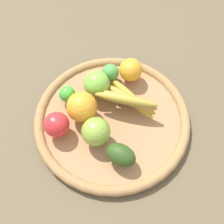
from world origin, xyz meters
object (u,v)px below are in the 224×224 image
(banana_bunch, at_px, (128,99))
(avocado, at_px, (121,155))
(apple_1, at_px, (57,125))
(apple_2, at_px, (97,84))
(apple_0, at_px, (96,132))
(orange_0, at_px, (82,107))
(lime_1, at_px, (110,72))
(orange_1, at_px, (131,70))
(lime_0, at_px, (67,94))

(banana_bunch, distance_m, avocado, 0.17)
(avocado, distance_m, apple_1, 0.19)
(apple_2, distance_m, apple_0, 0.15)
(orange_0, bearing_deg, lime_1, 90.82)
(apple_0, distance_m, lime_1, 0.21)
(orange_0, height_order, orange_1, orange_0)
(banana_bunch, distance_m, lime_0, 0.17)
(orange_0, distance_m, apple_0, 0.08)
(lime_0, height_order, apple_1, apple_1)
(apple_2, height_order, lime_1, apple_2)
(avocado, distance_m, orange_0, 0.17)
(apple_2, height_order, avocado, apple_2)
(apple_2, distance_m, apple_1, 0.17)
(orange_0, relative_size, apple_1, 1.23)
(apple_0, xyz_separation_m, orange_1, (-0.02, 0.23, -0.00))
(orange_1, height_order, apple_1, same)
(apple_0, bearing_deg, apple_1, -161.48)
(apple_2, xyz_separation_m, orange_0, (0.01, -0.09, 0.00))
(lime_1, distance_m, apple_1, 0.23)
(apple_2, bearing_deg, apple_1, -97.07)
(banana_bunch, bearing_deg, lime_0, -156.49)
(orange_0, height_order, lime_0, orange_0)
(lime_1, bearing_deg, avocado, -53.19)
(lime_1, bearing_deg, banana_bunch, -32.06)
(orange_0, xyz_separation_m, apple_0, (0.07, -0.04, -0.00))
(banana_bunch, xyz_separation_m, orange_0, (-0.09, -0.09, 0.01))
(avocado, bearing_deg, apple_1, -175.12)
(avocado, xyz_separation_m, lime_1, (-0.16, 0.21, -0.00))
(lime_1, height_order, orange_1, orange_1)
(lime_1, relative_size, orange_1, 0.74)
(lime_1, relative_size, apple_1, 0.75)
(orange_0, relative_size, orange_1, 1.22)
(orange_0, relative_size, apple_0, 1.10)
(avocado, relative_size, apple_0, 1.05)
(apple_1, bearing_deg, banana_bunch, 54.19)
(banana_bunch, relative_size, orange_1, 2.58)
(apple_2, bearing_deg, lime_0, -132.07)
(lime_1, relative_size, lime_0, 1.08)
(apple_0, bearing_deg, lime_0, 155.31)
(banana_bunch, xyz_separation_m, avocado, (0.06, -0.15, -0.00))
(apple_2, xyz_separation_m, apple_1, (-0.02, -0.16, -0.00))
(banana_bunch, height_order, avocado, banana_bunch)
(orange_0, height_order, lime_1, orange_0)
(apple_0, bearing_deg, avocado, -12.41)
(lime_1, bearing_deg, orange_0, -89.18)
(banana_bunch, relative_size, orange_0, 2.12)
(apple_0, height_order, lime_1, apple_0)
(apple_2, relative_size, lime_0, 1.60)
(avocado, height_order, lime_0, avocado)
(orange_1, bearing_deg, apple_0, -83.90)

